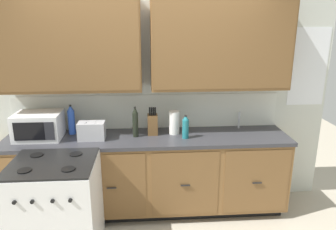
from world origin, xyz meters
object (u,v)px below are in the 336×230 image
object	(u,v)px
microwave	(39,126)
paper_towel_roll	(174,123)
bottle_blue	(71,120)
stove_range	(57,209)
toaster	(92,131)
bottle_dark	(135,122)
knife_block	(153,124)
bottle_teal	(186,127)

from	to	relation	value
microwave	paper_towel_roll	distance (m)	1.46
bottle_blue	stove_range	bearing A→B (deg)	-91.33
toaster	bottle_dark	distance (m)	0.47
knife_block	bottle_blue	distance (m)	0.90
stove_range	bottle_dark	world-z (taller)	bottle_dark
stove_range	bottle_teal	xyz separation A→B (m)	(1.27, 0.55, 0.58)
toaster	bottle_blue	world-z (taller)	bottle_blue
bottle_dark	bottle_blue	world-z (taller)	bottle_dark
stove_range	toaster	size ratio (longest dim) A/B	3.39
knife_block	toaster	bearing A→B (deg)	-169.90
paper_towel_roll	bottle_teal	bearing A→B (deg)	-54.31
stove_range	paper_towel_roll	xyz separation A→B (m)	(1.16, 0.70, 0.59)
toaster	knife_block	world-z (taller)	knife_block
toaster	bottle_teal	bearing A→B (deg)	-2.48
bottle_blue	bottle_teal	world-z (taller)	bottle_blue
microwave	bottle_blue	world-z (taller)	bottle_blue
bottle_dark	microwave	bearing A→B (deg)	178.73
toaster	stove_range	bearing A→B (deg)	-113.96
knife_block	bottle_teal	world-z (taller)	knife_block
bottle_blue	bottle_teal	xyz separation A→B (m)	(1.25, -0.23, -0.04)
microwave	toaster	bearing A→B (deg)	-6.72
stove_range	bottle_dark	size ratio (longest dim) A/B	2.83
microwave	knife_block	size ratio (longest dim) A/B	1.55
microwave	bottle_dark	size ratio (longest dim) A/B	1.43
bottle_blue	microwave	bearing A→B (deg)	-159.69
toaster	knife_block	xyz separation A→B (m)	(0.65, 0.12, 0.02)
microwave	stove_range	bearing A→B (deg)	-65.46
stove_range	bottle_dark	bearing A→B (deg)	41.31
paper_towel_roll	bottle_blue	size ratio (longest dim) A/B	0.78
microwave	toaster	world-z (taller)	microwave
microwave	bottle_dark	world-z (taller)	bottle_dark
knife_block	bottle_blue	xyz separation A→B (m)	(-0.90, 0.07, 0.05)
stove_range	paper_towel_roll	bearing A→B (deg)	31.32
microwave	bottle_blue	size ratio (longest dim) A/B	1.44
bottle_teal	knife_block	bearing A→B (deg)	155.44
paper_towel_roll	bottle_dark	size ratio (longest dim) A/B	0.77
microwave	bottle_blue	distance (m)	0.34
stove_range	paper_towel_roll	world-z (taller)	paper_towel_roll
bottle_blue	toaster	bearing A→B (deg)	-36.95
bottle_dark	bottle_teal	bearing A→B (deg)	-9.25
bottle_teal	stove_range	bearing A→B (deg)	-156.40
toaster	microwave	bearing A→B (deg)	173.28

